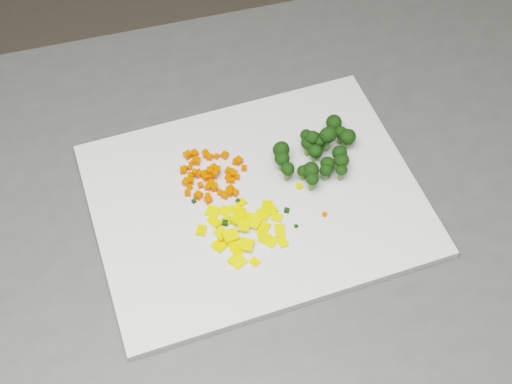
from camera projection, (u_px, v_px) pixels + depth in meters
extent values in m
cube|color=#474745|center=(276.00, 341.00, 1.27)|extent=(1.05, 0.76, 0.90)
cube|color=silver|center=(256.00, 199.00, 0.89)|extent=(0.43, 0.35, 0.01)
cube|color=#EC4102|center=(210.00, 157.00, 0.92)|extent=(0.01, 0.01, 0.01)
cube|color=#EC4102|center=(232.00, 181.00, 0.90)|extent=(0.01, 0.01, 0.01)
cube|color=#EC4102|center=(204.00, 175.00, 0.90)|extent=(0.01, 0.01, 0.01)
cube|color=#EC4102|center=(200.00, 185.00, 0.89)|extent=(0.01, 0.01, 0.01)
cube|color=#EC4102|center=(238.00, 177.00, 0.90)|extent=(0.01, 0.01, 0.01)
cube|color=#EC4102|center=(214.00, 169.00, 0.91)|extent=(0.01, 0.01, 0.01)
cube|color=#EC4102|center=(234.00, 174.00, 0.90)|extent=(0.01, 0.01, 0.01)
cube|color=#EC4102|center=(191.00, 176.00, 0.90)|extent=(0.01, 0.01, 0.01)
cube|color=#EC4102|center=(239.00, 161.00, 0.91)|extent=(0.01, 0.01, 0.01)
cube|color=#EC4102|center=(210.00, 176.00, 0.90)|extent=(0.01, 0.01, 0.01)
cube|color=#EC4102|center=(230.00, 192.00, 0.89)|extent=(0.01, 0.01, 0.01)
cube|color=#EC4102|center=(215.00, 174.00, 0.89)|extent=(0.01, 0.01, 0.01)
cube|color=#EC4102|center=(188.00, 155.00, 0.92)|extent=(0.01, 0.01, 0.01)
cube|color=#EC4102|center=(237.00, 161.00, 0.91)|extent=(0.01, 0.01, 0.01)
cube|color=#EC4102|center=(206.00, 177.00, 0.90)|extent=(0.01, 0.01, 0.01)
cube|color=#EC4102|center=(208.00, 199.00, 0.88)|extent=(0.01, 0.01, 0.01)
cube|color=#EC4102|center=(225.00, 155.00, 0.92)|extent=(0.01, 0.01, 0.01)
cube|color=#EC4102|center=(228.00, 177.00, 0.90)|extent=(0.01, 0.01, 0.01)
cube|color=#EC4102|center=(198.00, 195.00, 0.88)|extent=(0.01, 0.01, 0.01)
cube|color=#EC4102|center=(197.00, 161.00, 0.91)|extent=(0.01, 0.01, 0.01)
cube|color=#EC4102|center=(236.00, 162.00, 0.91)|extent=(0.01, 0.01, 0.01)
cube|color=#EC4102|center=(206.00, 155.00, 0.92)|extent=(0.01, 0.01, 0.01)
cube|color=#EC4102|center=(186.00, 182.00, 0.89)|extent=(0.01, 0.01, 0.01)
cube|color=#EC4102|center=(229.00, 171.00, 0.90)|extent=(0.01, 0.01, 0.01)
cube|color=#EC4102|center=(235.00, 193.00, 0.88)|extent=(0.01, 0.01, 0.01)
cube|color=#EC4102|center=(208.00, 187.00, 0.89)|extent=(0.01, 0.01, 0.01)
cube|color=#EC4102|center=(211.00, 183.00, 0.89)|extent=(0.01, 0.01, 0.01)
cube|color=#EC4102|center=(218.00, 169.00, 0.90)|extent=(0.01, 0.01, 0.01)
cube|color=#EC4102|center=(210.00, 171.00, 0.91)|extent=(0.01, 0.01, 0.01)
cube|color=#EC4102|center=(225.00, 196.00, 0.88)|extent=(0.01, 0.01, 0.01)
cube|color=#EC4102|center=(231.00, 189.00, 0.89)|extent=(0.01, 0.01, 0.01)
cube|color=#EC4102|center=(233.00, 172.00, 0.90)|extent=(0.01, 0.01, 0.01)
cube|color=#EC4102|center=(194.00, 154.00, 0.92)|extent=(0.01, 0.01, 0.01)
cube|color=#EC4102|center=(214.00, 168.00, 0.91)|extent=(0.01, 0.01, 0.01)
cube|color=#EC4102|center=(183.00, 170.00, 0.90)|extent=(0.01, 0.01, 0.01)
cube|color=#EC4102|center=(209.00, 200.00, 0.88)|extent=(0.01, 0.01, 0.01)
cube|color=#EC4102|center=(206.00, 153.00, 0.92)|extent=(0.01, 0.01, 0.01)
cube|color=#EC4102|center=(215.00, 171.00, 0.91)|extent=(0.01, 0.01, 0.01)
cube|color=#EC4102|center=(191.00, 164.00, 0.91)|extent=(0.01, 0.01, 0.01)
cube|color=#EC4102|center=(190.00, 181.00, 0.89)|extent=(0.01, 0.01, 0.01)
cube|color=#EC4102|center=(190.00, 187.00, 0.89)|extent=(0.01, 0.01, 0.01)
cube|color=#EC4102|center=(208.00, 200.00, 0.88)|extent=(0.01, 0.01, 0.01)
cube|color=#EC4102|center=(210.00, 174.00, 0.90)|extent=(0.01, 0.01, 0.01)
cube|color=#EC4102|center=(185.00, 168.00, 0.91)|extent=(0.01, 0.01, 0.01)
cube|color=#EC4102|center=(195.00, 172.00, 0.90)|extent=(0.01, 0.01, 0.01)
cube|color=#EC4102|center=(198.00, 174.00, 0.90)|extent=(0.01, 0.01, 0.01)
cube|color=#EC4102|center=(215.00, 187.00, 0.89)|extent=(0.01, 0.01, 0.01)
cube|color=#EC4102|center=(220.00, 193.00, 0.89)|extent=(0.01, 0.01, 0.01)
cube|color=#EC4102|center=(217.00, 170.00, 0.90)|extent=(0.01, 0.01, 0.01)
cube|color=#EC4102|center=(244.00, 168.00, 0.91)|extent=(0.01, 0.01, 0.01)
cube|color=#EC4102|center=(229.00, 192.00, 0.88)|extent=(0.01, 0.01, 0.01)
cube|color=#EC4102|center=(208.00, 196.00, 0.88)|extent=(0.01, 0.01, 0.01)
cube|color=#EC4102|center=(217.00, 156.00, 0.92)|extent=(0.01, 0.01, 0.01)
cube|color=#EC4102|center=(238.00, 161.00, 0.91)|extent=(0.01, 0.01, 0.01)
cube|color=#EC4102|center=(196.00, 160.00, 0.91)|extent=(0.01, 0.01, 0.01)
cube|color=#EC4102|center=(210.00, 171.00, 0.89)|extent=(0.01, 0.01, 0.01)
cube|color=#EC4102|center=(228.00, 180.00, 0.90)|extent=(0.01, 0.01, 0.01)
cube|color=#EC4102|center=(188.00, 193.00, 0.88)|extent=(0.01, 0.01, 0.01)
cube|color=#EC4102|center=(190.00, 168.00, 0.91)|extent=(0.01, 0.01, 0.01)
cube|color=yellow|center=(232.00, 244.00, 0.84)|extent=(0.01, 0.02, 0.01)
cube|color=yellow|center=(236.00, 218.00, 0.86)|extent=(0.02, 0.02, 0.01)
cube|color=yellow|center=(270.00, 211.00, 0.87)|extent=(0.02, 0.02, 0.01)
cube|color=yellow|center=(241.00, 203.00, 0.88)|extent=(0.01, 0.01, 0.01)
cube|color=yellow|center=(226.00, 211.00, 0.87)|extent=(0.02, 0.02, 0.00)
cube|color=yellow|center=(264.00, 227.00, 0.86)|extent=(0.02, 0.02, 0.01)
cube|color=yellow|center=(235.00, 259.00, 0.83)|extent=(0.02, 0.02, 0.01)
cube|color=yellow|center=(267.00, 206.00, 0.88)|extent=(0.02, 0.02, 0.00)
cube|color=yellow|center=(265.00, 238.00, 0.85)|extent=(0.02, 0.02, 0.01)
cube|color=yellow|center=(228.00, 221.00, 0.86)|extent=(0.02, 0.01, 0.01)
cube|color=yellow|center=(277.00, 217.00, 0.86)|extent=(0.02, 0.02, 0.01)
cube|color=yellow|center=(255.00, 219.00, 0.86)|extent=(0.01, 0.02, 0.01)
cube|color=yellow|center=(263.00, 236.00, 0.85)|extent=(0.01, 0.02, 0.01)
cube|color=yellow|center=(246.00, 245.00, 0.84)|extent=(0.02, 0.02, 0.01)
cube|color=yellow|center=(255.00, 262.00, 0.83)|extent=(0.01, 0.01, 0.00)
cube|color=yellow|center=(219.00, 246.00, 0.84)|extent=(0.02, 0.02, 0.00)
cube|color=yellow|center=(270.00, 241.00, 0.85)|extent=(0.02, 0.02, 0.01)
cube|color=yellow|center=(213.00, 212.00, 0.87)|extent=(0.02, 0.02, 0.01)
cube|color=yellow|center=(230.00, 235.00, 0.84)|extent=(0.02, 0.02, 0.01)
cube|color=yellow|center=(246.00, 217.00, 0.87)|extent=(0.02, 0.02, 0.01)
cube|color=yellow|center=(262.00, 215.00, 0.87)|extent=(0.02, 0.02, 0.01)
cube|color=yellow|center=(222.00, 234.00, 0.85)|extent=(0.02, 0.02, 0.01)
cube|color=yellow|center=(237.00, 219.00, 0.86)|extent=(0.02, 0.02, 0.01)
cube|color=yellow|center=(280.00, 231.00, 0.85)|extent=(0.01, 0.02, 0.01)
cube|color=yellow|center=(254.00, 222.00, 0.86)|extent=(0.02, 0.02, 0.01)
cube|color=yellow|center=(237.00, 250.00, 0.84)|extent=(0.02, 0.02, 0.01)
cube|color=yellow|center=(233.00, 209.00, 0.87)|extent=(0.02, 0.02, 0.01)
cube|color=yellow|center=(244.00, 226.00, 0.85)|extent=(0.02, 0.02, 0.01)
cube|color=yellow|center=(201.00, 230.00, 0.85)|extent=(0.02, 0.02, 0.01)
cube|color=yellow|center=(219.00, 246.00, 0.84)|extent=(0.02, 0.02, 0.01)
cube|color=yellow|center=(283.00, 242.00, 0.84)|extent=(0.01, 0.02, 0.00)
cube|color=yellow|center=(215.00, 222.00, 0.86)|extent=(0.02, 0.02, 0.01)
cube|color=yellow|center=(239.00, 213.00, 0.87)|extent=(0.02, 0.02, 0.01)
cube|color=yellow|center=(240.00, 247.00, 0.84)|extent=(0.02, 0.02, 0.01)
cube|color=yellow|center=(238.00, 262.00, 0.83)|extent=(0.02, 0.02, 0.01)
cube|color=black|center=(238.00, 201.00, 0.88)|extent=(0.01, 0.01, 0.00)
cube|color=black|center=(287.00, 210.00, 0.87)|extent=(0.01, 0.01, 0.00)
cube|color=black|center=(296.00, 226.00, 0.86)|extent=(0.01, 0.01, 0.00)
cube|color=#EC4102|center=(221.00, 241.00, 0.84)|extent=(0.01, 0.01, 0.00)
cube|color=#EC4102|center=(325.00, 214.00, 0.87)|extent=(0.01, 0.01, 0.00)
cube|color=black|center=(225.00, 223.00, 0.86)|extent=(0.01, 0.01, 0.00)
cube|color=yellow|center=(205.00, 172.00, 0.91)|extent=(0.00, 0.00, 0.00)
cube|color=yellow|center=(299.00, 186.00, 0.89)|extent=(0.01, 0.01, 0.00)
cube|color=black|center=(194.00, 201.00, 0.88)|extent=(0.01, 0.01, 0.00)
cube|color=yellow|center=(284.00, 172.00, 0.91)|extent=(0.00, 0.00, 0.00)
cube|color=black|center=(286.00, 149.00, 0.93)|extent=(0.01, 0.01, 0.00)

